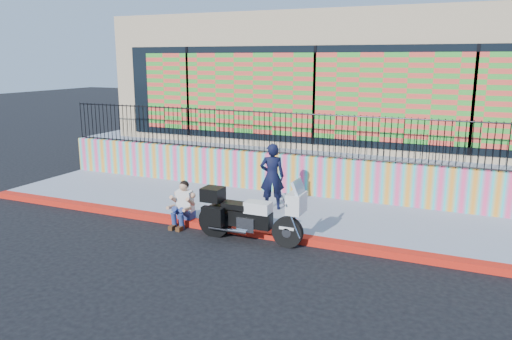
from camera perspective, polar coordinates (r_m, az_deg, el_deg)
The scene contains 10 objects.
ground at distance 11.30m, azimuth -0.00°, elevation -7.50°, with size 90.00×90.00×0.00m, color black.
red_curb at distance 11.28m, azimuth -0.00°, elevation -7.15°, with size 16.00×0.30×0.15m, color #BC0D0E.
sidewalk at distance 12.72m, azimuth 3.02°, elevation -4.83°, with size 16.00×3.00×0.15m, color gray.
mural_wall at distance 14.01m, azimuth 5.39°, elevation -0.58°, with size 16.00×0.20×1.10m, color #F8417A.
metal_fence at distance 13.80m, azimuth 5.48°, elevation 4.07°, with size 15.80×0.04×1.20m, color black, non-canonical shape.
elevated_platform at distance 18.84m, azimuth 10.34°, elevation 2.45°, with size 16.00×10.00×1.25m, color gray.
storefront_building at distance 18.35m, azimuth 10.51°, elevation 10.43°, with size 14.00×8.06×4.00m.
police_motorcycle at distance 10.79m, azimuth -0.88°, elevation -5.00°, with size 2.39×0.79×1.48m.
police_officer at distance 12.53m, azimuth 1.85°, elevation -0.74°, with size 0.61×0.40×1.69m, color black.
seated_man at distance 11.88m, azimuth -8.47°, elevation -4.35°, with size 0.54×0.71×1.06m.
Camera 1 is at (4.30, -9.70, 3.89)m, focal length 35.00 mm.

